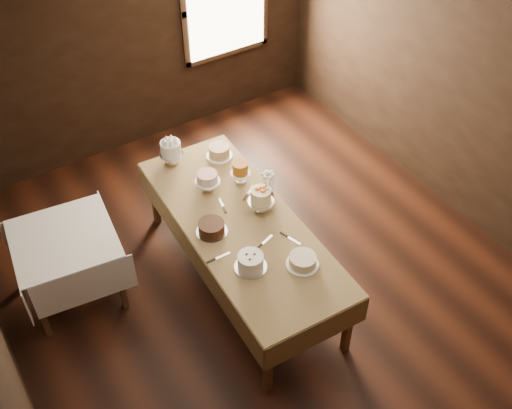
% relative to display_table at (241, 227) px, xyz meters
% --- Properties ---
extents(floor, '(5.00, 6.00, 0.01)m').
position_rel_display_table_xyz_m(floor, '(0.20, -0.17, -0.77)').
color(floor, black).
rests_on(floor, ground).
extents(ceiling, '(5.00, 6.00, 0.01)m').
position_rel_display_table_xyz_m(ceiling, '(0.20, -0.17, 2.03)').
color(ceiling, beige).
rests_on(ceiling, wall_back).
extents(wall_back, '(5.00, 0.02, 2.80)m').
position_rel_display_table_xyz_m(wall_back, '(0.20, 2.83, 0.63)').
color(wall_back, black).
rests_on(wall_back, ground).
extents(wall_right, '(0.02, 6.00, 2.80)m').
position_rel_display_table_xyz_m(wall_right, '(2.70, -0.17, 0.63)').
color(wall_right, black).
rests_on(wall_right, ground).
extents(window, '(1.10, 0.05, 1.30)m').
position_rel_display_table_xyz_m(window, '(1.50, 2.77, 0.83)').
color(window, '#FFEABF').
rests_on(window, wall_back).
extents(display_table, '(1.16, 2.72, 0.83)m').
position_rel_display_table_xyz_m(display_table, '(0.00, 0.00, 0.00)').
color(display_table, '#4E311A').
rests_on(display_table, ground).
extents(side_table, '(1.06, 1.06, 0.81)m').
position_rel_display_table_xyz_m(side_table, '(-1.51, 0.75, -0.06)').
color(side_table, '#4E311A').
rests_on(side_table, ground).
extents(cake_meringue, '(0.26, 0.26, 0.27)m').
position_rel_display_table_xyz_m(cake_meringue, '(-0.13, 1.18, 0.19)').
color(cake_meringue, silver).
rests_on(cake_meringue, display_table).
extents(cake_speckled, '(0.31, 0.31, 0.13)m').
position_rel_display_table_xyz_m(cake_speckled, '(0.34, 1.00, 0.13)').
color(cake_speckled, white).
rests_on(cake_speckled, display_table).
extents(cake_lattice, '(0.27, 0.27, 0.20)m').
position_rel_display_table_xyz_m(cake_lattice, '(-0.02, 0.60, 0.15)').
color(cake_lattice, white).
rests_on(cake_lattice, display_table).
extents(cake_caramel, '(0.22, 0.22, 0.24)m').
position_rel_display_table_xyz_m(cake_caramel, '(0.32, 0.52, 0.17)').
color(cake_caramel, white).
rests_on(cake_caramel, display_table).
extents(cake_chocolate, '(0.35, 0.35, 0.12)m').
position_rel_display_table_xyz_m(cake_chocolate, '(-0.30, 0.04, 0.12)').
color(cake_chocolate, silver).
rests_on(cake_chocolate, display_table).
extents(cake_flowers, '(0.28, 0.28, 0.27)m').
position_rel_display_table_xyz_m(cake_flowers, '(0.27, 0.05, 0.18)').
color(cake_flowers, silver).
rests_on(cake_flowers, display_table).
extents(cake_swirl, '(0.32, 0.32, 0.15)m').
position_rel_display_table_xyz_m(cake_swirl, '(-0.22, -0.53, 0.13)').
color(cake_swirl, silver).
rests_on(cake_swirl, display_table).
extents(cake_cream, '(0.34, 0.34, 0.11)m').
position_rel_display_table_xyz_m(cake_cream, '(0.19, -0.76, 0.11)').
color(cake_cream, white).
rests_on(cake_cream, display_table).
extents(cake_server_a, '(0.24, 0.10, 0.01)m').
position_rel_display_table_xyz_m(cake_server_a, '(0.09, -0.33, 0.07)').
color(cake_server_a, silver).
rests_on(cake_server_a, display_table).
extents(cake_server_b, '(0.09, 0.24, 0.01)m').
position_rel_display_table_xyz_m(cake_server_b, '(0.30, -0.48, 0.07)').
color(cake_server_b, silver).
rests_on(cake_server_b, display_table).
extents(cake_server_c, '(0.07, 0.24, 0.01)m').
position_rel_display_table_xyz_m(cake_server_c, '(-0.01, 0.35, 0.07)').
color(cake_server_c, silver).
rests_on(cake_server_c, display_table).
extents(cake_server_d, '(0.21, 0.15, 0.01)m').
position_rel_display_table_xyz_m(cake_server_d, '(0.33, 0.34, 0.07)').
color(cake_server_d, silver).
rests_on(cake_server_d, display_table).
extents(cake_server_e, '(0.24, 0.03, 0.01)m').
position_rel_display_table_xyz_m(cake_server_e, '(-0.36, -0.28, 0.07)').
color(cake_server_e, silver).
rests_on(cake_server_e, display_table).
extents(flower_vase, '(0.17, 0.17, 0.13)m').
position_rel_display_table_xyz_m(flower_vase, '(0.41, 0.15, 0.13)').
color(flower_vase, '#2D2823').
rests_on(flower_vase, display_table).
extents(flower_bouquet, '(0.14, 0.14, 0.20)m').
position_rel_display_table_xyz_m(flower_bouquet, '(0.41, 0.15, 0.31)').
color(flower_bouquet, white).
rests_on(flower_bouquet, flower_vase).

